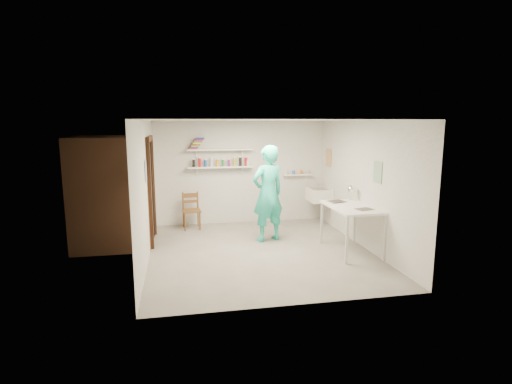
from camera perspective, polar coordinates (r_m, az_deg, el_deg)
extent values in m
cube|color=slate|center=(7.49, 0.59, -8.54)|extent=(4.00, 4.50, 0.02)
cube|color=silver|center=(7.10, 0.62, 10.31)|extent=(4.00, 4.50, 0.02)
cube|color=silver|center=(9.40, -2.16, 2.83)|extent=(4.00, 0.02, 2.40)
cube|color=silver|center=(5.05, 5.77, -3.45)|extent=(4.00, 0.02, 2.40)
cube|color=silver|center=(7.08, -15.55, 0.11)|extent=(0.02, 4.50, 2.40)
cube|color=silver|center=(7.85, 15.14, 1.07)|extent=(0.02, 4.50, 2.40)
cube|color=black|center=(8.14, -14.78, -0.03)|extent=(0.02, 0.90, 2.00)
cube|color=brown|center=(8.21, -19.74, 0.15)|extent=(1.40, 1.50, 2.10)
cube|color=brown|center=(8.03, -14.97, 7.37)|extent=(0.06, 1.05, 0.10)
cube|color=brown|center=(7.65, -14.87, -0.66)|extent=(0.06, 0.10, 2.00)
cube|color=brown|center=(8.63, -14.44, 0.54)|extent=(0.06, 0.10, 2.00)
cube|color=white|center=(9.19, -5.13, 3.57)|extent=(1.50, 0.22, 0.03)
cube|color=white|center=(9.16, -5.17, 6.06)|extent=(1.50, 0.22, 0.03)
cube|color=white|center=(9.62, 5.90, 2.47)|extent=(0.70, 0.14, 0.03)
cube|color=#334C7F|center=(7.08, -15.47, 2.98)|extent=(0.01, 0.28, 0.36)
cube|color=#995933|center=(9.43, 10.33, 4.84)|extent=(0.01, 0.34, 0.42)
cube|color=#3F724C|center=(7.31, 16.98, 2.72)|extent=(0.01, 0.30, 0.38)
cube|color=white|center=(9.37, 9.03, -0.41)|extent=(0.48, 0.60, 0.30)
imported|color=#29CDAF|center=(7.94, 1.71, -0.23)|extent=(0.82, 0.68, 1.93)
cylinder|color=beige|center=(8.10, 1.93, 2.28)|extent=(0.34, 0.15, 0.35)
cube|color=brown|center=(9.03, -9.21, -2.65)|extent=(0.42, 0.40, 0.83)
cube|color=white|center=(7.56, 13.43, -5.17)|extent=(0.77, 1.29, 0.86)
sphere|color=silver|center=(7.97, 13.50, 0.39)|extent=(0.16, 0.16, 0.16)
cylinder|color=black|center=(9.14, -9.08, 4.08)|extent=(0.06, 0.06, 0.17)
cylinder|color=red|center=(9.14, -8.20, 4.11)|extent=(0.06, 0.06, 0.17)
cylinder|color=blue|center=(9.15, -7.33, 4.13)|extent=(0.06, 0.06, 0.17)
cylinder|color=white|center=(9.16, -6.45, 4.16)|extent=(0.06, 0.06, 0.17)
cylinder|color=orange|center=(9.17, -5.58, 4.18)|extent=(0.06, 0.06, 0.17)
cylinder|color=#268C3F|center=(9.19, -4.70, 4.20)|extent=(0.06, 0.06, 0.17)
cylinder|color=#8C268C|center=(9.20, -3.84, 4.23)|extent=(0.06, 0.06, 0.17)
cylinder|color=gold|center=(9.22, -2.97, 4.25)|extent=(0.06, 0.06, 0.17)
cylinder|color=black|center=(9.24, -2.11, 4.26)|extent=(0.06, 0.06, 0.17)
cylinder|color=red|center=(9.27, -1.25, 4.28)|extent=(0.06, 0.06, 0.17)
cube|color=red|center=(9.11, -8.95, 6.15)|extent=(0.18, 0.14, 0.03)
cube|color=#1933A5|center=(9.11, -8.83, 6.32)|extent=(0.18, 0.14, 0.03)
cube|color=orange|center=(9.11, -8.71, 6.50)|extent=(0.18, 0.14, 0.03)
cube|color=black|center=(9.11, -8.58, 6.68)|extent=(0.18, 0.14, 0.03)
cube|color=yellow|center=(9.11, -8.46, 6.86)|extent=(0.18, 0.14, 0.03)
cube|color=#338C4C|center=(9.11, -8.34, 7.04)|extent=(0.18, 0.14, 0.03)
cube|color=#8C3F8C|center=(9.11, -8.22, 7.22)|extent=(0.18, 0.14, 0.03)
cube|color=red|center=(9.11, -8.10, 7.40)|extent=(0.18, 0.14, 0.03)
cube|color=#1933A5|center=(9.11, -7.97, 7.58)|extent=(0.18, 0.14, 0.03)
cylinder|color=silver|center=(9.56, 4.72, 2.80)|extent=(0.07, 0.07, 0.09)
cylinder|color=#335999|center=(9.59, 5.51, 2.81)|extent=(0.07, 0.07, 0.09)
cylinder|color=orange|center=(9.63, 6.30, 2.83)|extent=(0.07, 0.07, 0.09)
cylinder|color=#999999|center=(9.68, 7.08, 2.84)|extent=(0.07, 0.07, 0.09)
cube|color=silver|center=(7.46, 13.57, -1.96)|extent=(0.30, 0.22, 0.00)
cube|color=#4C4742|center=(7.46, 13.57, -1.93)|extent=(0.30, 0.22, 0.00)
cube|color=beige|center=(7.46, 13.57, -1.90)|extent=(0.30, 0.22, 0.00)
cube|color=#383330|center=(7.46, 13.57, -1.87)|extent=(0.30, 0.22, 0.00)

